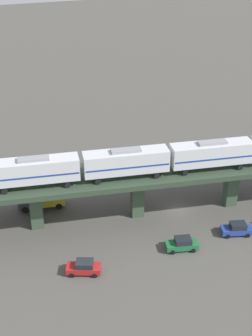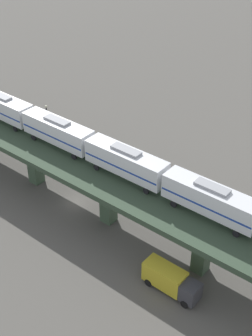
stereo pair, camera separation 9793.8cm
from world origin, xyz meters
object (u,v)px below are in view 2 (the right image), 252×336
at_px(subway_train, 126,161).
at_px(street_lamp, 47,120).
at_px(street_car_blue, 81,160).
at_px(street_car_red, 210,202).
at_px(street_car_green, 128,174).
at_px(delivery_truck, 171,280).

distance_m(subway_train, street_lamp, 27.09).
xyz_separation_m(street_car_blue, street_car_red, (-0.21, 22.80, 0.00)).
relative_size(subway_train, street_lamp, 8.94).
xyz_separation_m(subway_train, street_car_red, (-8.87, 9.09, -9.19)).
distance_m(subway_train, street_car_red, 15.68).
bearing_deg(street_car_red, street_car_blue, -89.46).
bearing_deg(street_lamp, street_car_green, 79.12).
bearing_deg(subway_train, street_car_green, -151.90).
xyz_separation_m(street_car_red, street_lamp, (-3.66, -32.34, 3.17)).
height_order(street_car_blue, delivery_truck, delivery_truck).
distance_m(street_car_blue, street_car_green, 8.91).
distance_m(subway_train, street_car_blue, 18.63).
bearing_deg(street_car_blue, street_lamp, -112.10).
bearing_deg(street_car_blue, delivery_truck, 55.39).
height_order(street_car_green, delivery_truck, delivery_truck).
bearing_deg(delivery_truck, subway_train, -127.38).
relative_size(street_car_blue, street_car_red, 0.99).
height_order(subway_train, street_car_blue, subway_train).
relative_size(street_car_red, street_car_green, 1.01).
distance_m(subway_train, delivery_truck, 16.00).
distance_m(street_car_green, street_lamp, 19.06).
xyz_separation_m(street_car_blue, delivery_truck, (16.93, 24.53, 0.82)).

